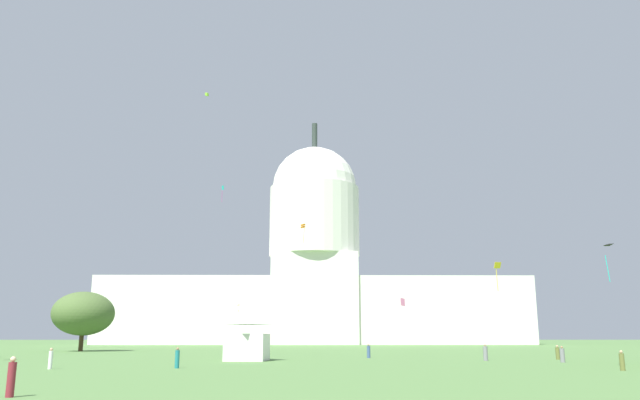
% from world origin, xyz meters
% --- Properties ---
extents(capitol_building, '(133.06, 29.10, 72.43)m').
position_xyz_m(capitol_building, '(0.08, 175.07, 22.27)').
color(capitol_building, silver).
rests_on(capitol_building, ground_plane).
extents(event_tent, '(4.88, 5.79, 5.85)m').
position_xyz_m(event_tent, '(-7.98, 46.74, 2.92)').
color(event_tent, white).
rests_on(event_tent, ground_plane).
extents(tree_west_mid, '(14.29, 14.48, 10.29)m').
position_xyz_m(tree_west_mid, '(-41.12, 88.56, 6.46)').
color(tree_west_mid, '#42301E').
rests_on(tree_west_mid, ground_plane).
extents(person_maroon_front_center, '(0.50, 0.50, 1.76)m').
position_xyz_m(person_maroon_front_center, '(-14.35, 6.10, 0.82)').
color(person_maroon_front_center, maroon).
rests_on(person_maroon_front_center, ground_plane).
extents(person_teal_mid_center, '(0.52, 0.52, 1.70)m').
position_xyz_m(person_teal_mid_center, '(-12.21, 30.84, 0.78)').
color(person_teal_mid_center, '#1E757A').
rests_on(person_teal_mid_center, ground_plane).
extents(person_olive_mid_right, '(0.65, 0.65, 1.61)m').
position_xyz_m(person_olive_mid_right, '(27.07, 49.42, 0.72)').
color(person_olive_mid_right, olive).
rests_on(person_olive_mid_right, ground_plane).
extents(person_olive_front_left, '(0.49, 0.49, 1.54)m').
position_xyz_m(person_olive_front_left, '(23.21, 26.79, 0.70)').
color(person_olive_front_left, olive).
rests_on(person_olive_front_left, ground_plane).
extents(person_white_back_right, '(0.37, 0.37, 1.69)m').
position_xyz_m(person_white_back_right, '(-22.29, 29.74, 0.79)').
color(person_white_back_right, silver).
rests_on(person_white_back_right, ground_plane).
extents(person_grey_deep_crowd, '(0.61, 0.61, 1.62)m').
position_xyz_m(person_grey_deep_crowd, '(24.60, 41.93, 0.73)').
color(person_grey_deep_crowd, gray).
rests_on(person_grey_deep_crowd, ground_plane).
extents(person_grey_lawn_far_right, '(0.53, 0.53, 1.73)m').
position_xyz_m(person_grey_lawn_far_right, '(17.96, 46.32, 0.78)').
color(person_grey_lawn_far_right, gray).
rests_on(person_grey_lawn_far_right, ground_plane).
extents(person_denim_near_tent, '(0.44, 0.44, 1.66)m').
position_xyz_m(person_denim_near_tent, '(6.00, 54.75, 0.76)').
color(person_denim_near_tent, '#3D5684').
rests_on(person_denim_near_tent, ground_plane).
extents(kite_lime_high, '(0.84, 0.82, 0.76)m').
position_xyz_m(kite_lime_high, '(-24.90, 110.02, 56.39)').
color(kite_lime_high, '#8CD133').
extents(kite_turquoise_high, '(0.59, 0.69, 3.95)m').
position_xyz_m(kite_turquoise_high, '(-21.88, 119.06, 36.19)').
color(kite_turquoise_high, teal).
extents(kite_yellow_low, '(1.00, 0.71, 3.55)m').
position_xyz_m(kite_yellow_low, '(21.92, 53.17, 10.74)').
color(kite_yellow_low, yellow).
extents(kite_orange_mid, '(1.12, 1.12, 4.35)m').
position_xyz_m(kite_orange_mid, '(-2.82, 112.16, 26.31)').
color(kite_orange_mid, orange).
extents(kite_black_low, '(0.65, 1.21, 3.01)m').
position_xyz_m(kite_black_low, '(24.52, 30.67, 9.92)').
color(kite_black_low, black).
extents(kite_pink_low, '(0.84, 0.96, 1.35)m').
position_xyz_m(kite_pink_low, '(14.16, 80.57, 8.10)').
color(kite_pink_low, pink).
extents(kite_red_low, '(0.99, 1.10, 2.60)m').
position_xyz_m(kite_red_low, '(-17.58, 117.30, 8.60)').
color(kite_red_low, red).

